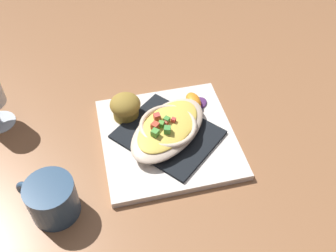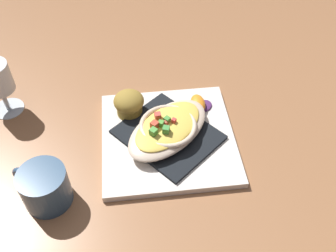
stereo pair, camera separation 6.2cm
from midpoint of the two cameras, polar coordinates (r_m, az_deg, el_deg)
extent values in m
plane|color=#986440|center=(0.84, 2.13, -2.18)|extent=(2.60, 2.60, 0.00)
cube|color=white|center=(0.83, 2.14, -1.84)|extent=(0.34, 0.34, 0.02)
cube|color=black|center=(0.83, 2.16, -1.34)|extent=(0.23, 0.25, 0.01)
ellipsoid|color=beige|center=(0.81, 2.20, -0.52)|extent=(0.24, 0.20, 0.03)
torus|color=beige|center=(0.80, 2.22, -0.05)|extent=(0.16, 0.16, 0.01)
ellipsoid|color=#E8C54E|center=(0.80, 2.22, -0.05)|extent=(0.20, 0.17, 0.01)
cube|color=#CB3C30|center=(0.78, 2.00, -0.48)|extent=(0.01, 0.01, 0.01)
cube|color=#489639|center=(0.80, 2.14, 0.87)|extent=(0.02, 0.02, 0.01)
cube|color=#52A139|center=(0.79, 1.25, 0.17)|extent=(0.02, 0.02, 0.01)
cube|color=#B25036|center=(0.80, 1.77, 0.61)|extent=(0.01, 0.01, 0.01)
cube|color=#DB3F38|center=(0.80, 3.17, 0.61)|extent=(0.01, 0.01, 0.01)
cube|color=#52A241|center=(0.77, 0.14, -0.93)|extent=(0.02, 0.02, 0.01)
cube|color=#D24830|center=(0.79, 0.30, 0.02)|extent=(0.02, 0.02, 0.01)
cube|color=#B46027|center=(0.79, 0.40, 0.32)|extent=(0.01, 0.01, 0.01)
cube|color=#DB4B3C|center=(0.81, 0.70, 1.43)|extent=(0.01, 0.01, 0.01)
cube|color=#43953F|center=(0.78, 2.00, -0.62)|extent=(0.02, 0.02, 0.01)
cylinder|color=olive|center=(0.87, -3.64, 2.51)|extent=(0.06, 0.06, 0.03)
ellipsoid|color=olive|center=(0.85, -3.71, 3.59)|extent=(0.07, 0.07, 0.04)
ellipsoid|color=#4C0F23|center=(0.84, -3.74, 4.05)|extent=(0.03, 0.03, 0.01)
ellipsoid|color=#512861|center=(0.89, 7.11, 2.85)|extent=(0.06, 0.05, 0.01)
ellipsoid|color=orange|center=(0.88, 6.46, 3.26)|extent=(0.04, 0.06, 0.02)
cylinder|color=#314F6D|center=(0.75, -15.36, -8.84)|extent=(0.09, 0.09, 0.08)
torus|color=#314F6D|center=(0.77, -18.40, -7.24)|extent=(0.04, 0.04, 0.05)
cylinder|color=#4C2D14|center=(0.77, -14.98, -9.91)|extent=(0.08, 0.08, 0.02)
cylinder|color=white|center=(0.96, -20.74, 2.38)|extent=(0.07, 0.07, 0.00)
cylinder|color=white|center=(0.94, -21.24, 3.72)|extent=(0.01, 0.01, 0.06)
camera|label=1|loc=(0.03, -87.78, 2.44)|focal=41.38mm
camera|label=2|loc=(0.03, 92.22, -2.44)|focal=41.38mm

